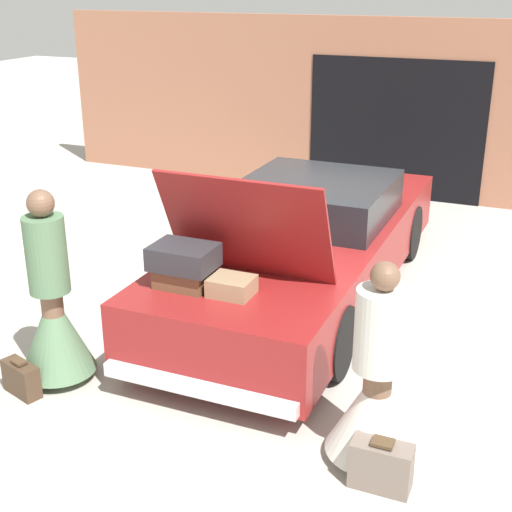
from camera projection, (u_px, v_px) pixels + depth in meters
The scene contains 7 objects.
ground_plane at pixel (305, 295), 8.07m from camera, with size 40.00×40.00×0.00m, color #ADA89E.
garage_wall_back at pixel (397, 110), 11.24m from camera, with size 12.00×0.14×2.80m.
car at pixel (306, 246), 7.86m from camera, with size 1.85×5.27×1.83m.
person_left at pixel (53, 315), 6.18m from camera, with size 0.66×0.66×1.75m.
person_right at pixel (377, 394), 5.14m from camera, with size 0.72×0.72×1.58m.
suitcase_beside_left_person at pixel (21, 378), 6.10m from camera, with size 0.40×0.26×0.33m.
suitcase_beside_right_person at pixel (381, 466), 4.97m from camera, with size 0.43×0.20×0.39m.
Camera 1 is at (2.36, -6.98, 3.36)m, focal length 50.00 mm.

